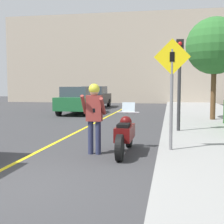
# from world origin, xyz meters

# --- Properties ---
(ground_plane) EXTENTS (80.00, 80.00, 0.00)m
(ground_plane) POSITION_xyz_m (0.00, 0.00, 0.00)
(ground_plane) COLOR #38383A
(road_center_line) EXTENTS (0.12, 36.00, 0.01)m
(road_center_line) POSITION_xyz_m (-0.60, 6.00, 0.00)
(road_center_line) COLOR yellow
(road_center_line) RESTS_ON ground
(building_backdrop) EXTENTS (28.00, 1.20, 8.79)m
(building_backdrop) POSITION_xyz_m (0.00, 26.00, 4.39)
(building_backdrop) COLOR #B2A38E
(building_backdrop) RESTS_ON ground
(motorcycle) EXTENTS (0.62, 2.36, 1.30)m
(motorcycle) POSITION_xyz_m (1.73, 3.09, 0.51)
(motorcycle) COLOR black
(motorcycle) RESTS_ON ground
(person_biker) EXTENTS (0.59, 0.49, 1.83)m
(person_biker) POSITION_xyz_m (0.97, 2.84, 1.14)
(person_biker) COLOR #282D4C
(person_biker) RESTS_ON ground
(crossing_sign) EXTENTS (0.91, 0.08, 2.79)m
(crossing_sign) POSITION_xyz_m (2.92, 3.06, 1.83)
(crossing_sign) COLOR slate
(crossing_sign) RESTS_ON sidewalk_curb
(traffic_light) EXTENTS (0.26, 0.30, 3.24)m
(traffic_light) POSITION_xyz_m (3.19, 6.48, 2.42)
(traffic_light) COLOR #2D2D30
(traffic_light) RESTS_ON sidewalk_curb
(street_tree) EXTENTS (2.67, 2.67, 4.80)m
(street_tree) POSITION_xyz_m (4.89, 10.54, 3.60)
(street_tree) COLOR brown
(street_tree) RESTS_ON sidewalk_curb
(parked_car_green) EXTENTS (1.88, 4.20, 1.68)m
(parked_car_green) POSITION_xyz_m (-2.68, 13.58, 0.86)
(parked_car_green) COLOR black
(parked_car_green) RESTS_ON ground
(parked_car_black) EXTENTS (1.88, 4.20, 1.68)m
(parked_car_black) POSITION_xyz_m (-2.96, 19.03, 0.86)
(parked_car_black) COLOR black
(parked_car_black) RESTS_ON ground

